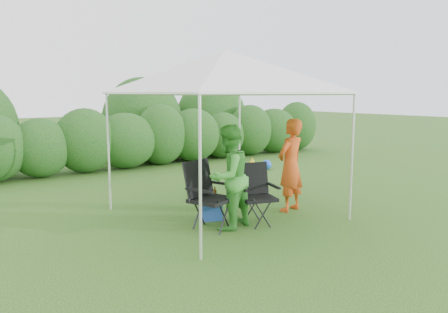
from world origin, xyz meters
TOP-DOWN VIEW (x-y plane):
  - ground at (0.00, 0.00)m, footprint 70.00×70.00m
  - hedge at (0.10, 6.00)m, footprint 16.32×1.53m
  - canopy at (0.00, 0.50)m, footprint 3.10×3.10m
  - chair_right at (0.10, -0.19)m, footprint 0.72×0.69m
  - chair_left at (-0.71, 0.04)m, footprint 0.80×0.76m
  - man at (1.10, 0.01)m, footprint 0.68×0.52m
  - woman at (-0.42, -0.15)m, footprint 0.93×0.81m
  - cooler at (-0.39, 0.39)m, footprint 0.45×0.39m
  - bottle at (-0.33, 0.35)m, footprint 0.07×0.07m
  - lawn_toy at (3.40, 3.64)m, footprint 0.68×0.56m

SIDE VIEW (x-z plane):
  - ground at x=0.00m, z-range 0.00..0.00m
  - cooler at x=-0.39m, z-range 0.00..0.32m
  - lawn_toy at x=3.40m, z-range -0.01..0.33m
  - bottle at x=-0.33m, z-range 0.32..0.56m
  - chair_right at x=0.10m, z-range 0.06..1.05m
  - chair_left at x=-0.71m, z-range 0.07..1.15m
  - woman at x=-0.42m, z-range 0.00..1.64m
  - hedge at x=0.10m, z-range -0.07..1.73m
  - man at x=1.10m, z-range 0.00..1.67m
  - canopy at x=0.00m, z-range 1.05..3.88m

